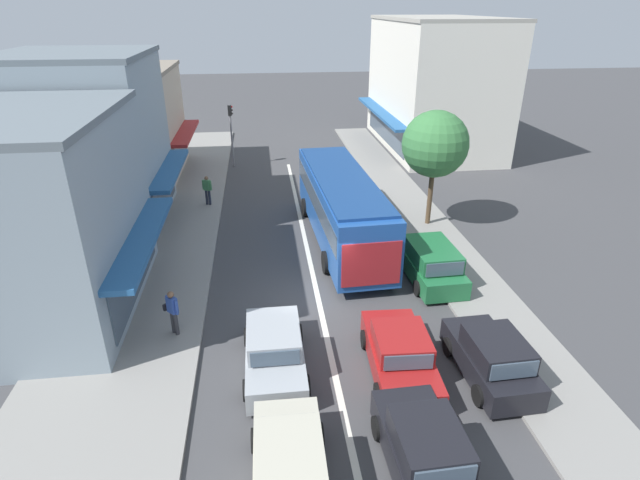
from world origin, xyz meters
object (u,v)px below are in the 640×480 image
Objects in this scene: parked_wagon_kerb_second at (429,262)px; pedestrian_browsing_midblock at (207,189)px; sedan_behind_bus_near at (274,351)px; parked_hatchback_kerb_front at (491,358)px; pedestrian_with_handbag_near at (172,310)px; sedan_adjacent_lane_trail at (400,354)px; hatchback_adjacent_lane_lead at (290,466)px; traffic_light_downstreet at (231,125)px; street_tree_right at (435,144)px; city_bus at (341,204)px; hatchback_queue_gap_filler at (424,450)px.

pedestrian_browsing_midblock is (-9.61, 9.25, 0.32)m from parked_wagon_kerb_second.
parked_hatchback_kerb_front is at bearing -10.50° from sedan_behind_bus_near.
pedestrian_with_handbag_near is (-3.28, 2.06, 0.40)m from sedan_behind_bus_near.
parked_wagon_kerb_second is 13.34m from pedestrian_browsing_midblock.
pedestrian_browsing_midblock is at bearing 121.84° from parked_hatchback_kerb_front.
sedan_adjacent_lane_trail is at bearing -9.56° from sedan_behind_bus_near.
pedestrian_with_handbag_near is at bearing -90.75° from pedestrian_browsing_midblock.
sedan_behind_bus_near is 4.29m from hatchback_adjacent_lane_lead.
street_tree_right is at bearing -48.57° from traffic_light_downstreet.
city_bus is 2.92× the size of parked_hatchback_kerb_front.
street_tree_right is at bearing 51.25° from sedan_behind_bus_near.
traffic_light_downstreet is 0.72× the size of street_tree_right.
sedan_adjacent_lane_trail is at bearing -112.25° from street_tree_right.
sedan_behind_bus_near is at bearing 92.38° from hatchback_adjacent_lane_lead.
city_bus reaches higher than pedestrian_with_handbag_near.
pedestrian_browsing_midblock is at bearing 141.51° from city_bus.
parked_wagon_kerb_second is at bearing -107.74° from street_tree_right.
traffic_light_downstreet is at bearing 110.13° from parked_hatchback_kerb_front.
hatchback_queue_gap_filler is (-0.12, -13.12, -1.17)m from city_bus.
city_bus is at bearing -66.85° from traffic_light_downstreet.
parked_hatchback_kerb_front reaches higher than sedan_adjacent_lane_trail.
sedan_adjacent_lane_trail and sedan_behind_bus_near have the same top height.
hatchback_adjacent_lane_lead is at bearing -124.46° from parked_wagon_kerb_second.
parked_wagon_kerb_second is at bearing -53.12° from city_bus.
traffic_light_downstreet reaches higher than parked_wagon_kerb_second.
parked_hatchback_kerb_front is 0.65× the size of street_tree_right.
city_bus is 9.65m from pedestrian_with_handbag_near.
hatchback_queue_gap_filler is 15.59m from street_tree_right.
street_tree_right is 3.56× the size of pedestrian_browsing_midblock.
sedan_adjacent_lane_trail is 3.62m from hatchback_queue_gap_filler.
pedestrian_browsing_midblock is at bearing 109.45° from hatchback_queue_gap_filler.
parked_hatchback_kerb_front is (6.22, 3.10, 0.00)m from hatchback_adjacent_lane_lead.
sedan_adjacent_lane_trail is 23.17m from traffic_light_downstreet.
hatchback_adjacent_lane_lead is at bearing -178.92° from hatchback_queue_gap_filler.
sedan_adjacent_lane_trail is at bearing -75.58° from traffic_light_downstreet.
parked_wagon_kerb_second is (0.08, 6.09, 0.04)m from parked_hatchback_kerb_front.
pedestrian_browsing_midblock is (-6.61, 5.26, -0.81)m from city_bus.
traffic_light_downstreet is 2.58× the size of pedestrian_browsing_midblock.
parked_hatchback_kerb_front is at bearing 45.08° from hatchback_queue_gap_filler.
street_tree_right reaches higher than hatchback_queue_gap_filler.
street_tree_right reaches higher than parked_wagon_kerb_second.
city_bus is 2.61× the size of sedan_behind_bus_near.
city_bus reaches higher than hatchback_adjacent_lane_lead.
sedan_behind_bus_near is at bearing -32.08° from pedestrian_with_handbag_near.
sedan_adjacent_lane_trail is 1.14× the size of parked_hatchback_kerb_front.
pedestrian_with_handbag_near is (-7.03, 2.69, 0.40)m from sedan_adjacent_lane_trail.
hatchback_adjacent_lane_lead is at bearing -87.62° from sedan_behind_bus_near.
traffic_light_downstreet reaches higher than pedestrian_browsing_midblock.
street_tree_right reaches higher than city_bus.
hatchback_adjacent_lane_lead reaches higher than sedan_behind_bus_near.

